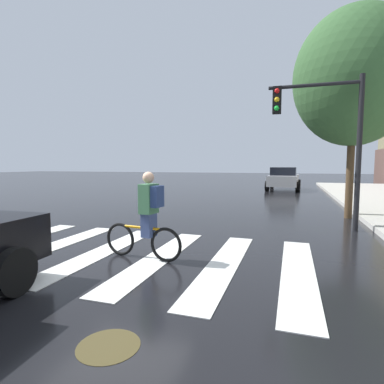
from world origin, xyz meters
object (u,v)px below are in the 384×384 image
at_px(manhole_cover, 109,346).
at_px(street_tree_near, 354,78).
at_px(traffic_light_near, 326,127).
at_px(cyclist, 147,216).
at_px(sedan_mid, 284,178).

relative_size(manhole_cover, street_tree_near, 0.09).
xyz_separation_m(traffic_light_near, street_tree_near, (0.99, 2.22, 1.79)).
xyz_separation_m(manhole_cover, cyclist, (-0.89, 2.71, 0.84)).
height_order(manhole_cover, cyclist, cyclist).
bearing_deg(cyclist, traffic_light_near, 49.38).
distance_m(sedan_mid, street_tree_near, 12.21).
bearing_deg(sedan_mid, cyclist, -96.68).
distance_m(cyclist, traffic_light_near, 5.70).
bearing_deg(cyclist, sedan_mid, 83.32).
distance_m(sedan_mid, traffic_light_near, 13.79).
xyz_separation_m(sedan_mid, traffic_light_near, (1.41, -13.56, 2.03)).
height_order(traffic_light_near, street_tree_near, street_tree_near).
xyz_separation_m(sedan_mid, cyclist, (-2.06, -17.61, 0.01)).
height_order(cyclist, street_tree_near, street_tree_near).
bearing_deg(sedan_mid, street_tree_near, -78.06).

